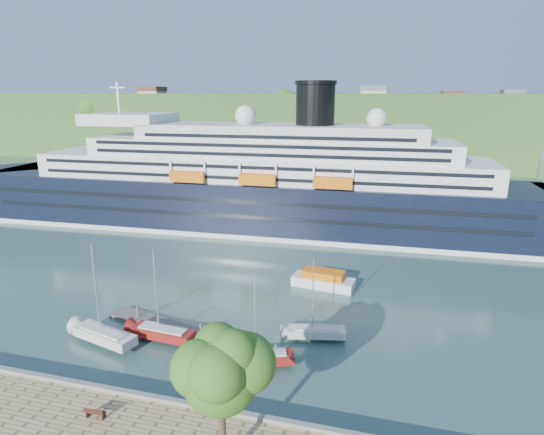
{
  "coord_description": "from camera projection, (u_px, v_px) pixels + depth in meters",
  "views": [
    {
      "loc": [
        18.4,
        -27.29,
        24.2
      ],
      "look_at": [
        2.93,
        30.0,
        7.89
      ],
      "focal_mm": 30.0,
      "sensor_mm": 36.0,
      "label": 1
    }
  ],
  "objects": [
    {
      "name": "cruise_ship",
      "position": [
        246.0,
        156.0,
        81.91
      ],
      "size": [
        117.6,
        21.38,
        26.28
      ],
      "primitive_type": null,
      "rotation": [
        0.0,
        0.0,
        0.04
      ],
      "color": "black",
      "rests_on": "ground"
    },
    {
      "name": "sailboat_white_far",
      "position": [
        317.0,
        302.0,
        45.03
      ],
      "size": [
        6.68,
        3.14,
        8.32
      ],
      "primitive_type": null,
      "rotation": [
        0.0,
        0.0,
        0.22
      ],
      "color": "silver",
      "rests_on": "ground"
    },
    {
      "name": "sailboat_white_near",
      "position": [
        101.0,
        299.0,
        43.86
      ],
      "size": [
        8.02,
        3.96,
        9.98
      ],
      "primitive_type": null,
      "rotation": [
        0.0,
        0.0,
        -0.25
      ],
      "color": "silver",
      "rests_on": "ground"
    },
    {
      "name": "quay_coping",
      "position": [
        137.0,
        394.0,
        35.95
      ],
      "size": [
        220.0,
        0.5,
        0.3
      ],
      "primitive_type": "cube",
      "color": "slate",
      "rests_on": "promenade"
    },
    {
      "name": "promenade_tree",
      "position": [
        221.0,
        393.0,
        28.02
      ],
      "size": [
        6.39,
        6.39,
        10.58
      ],
      "primitive_type": null,
      "color": "#336019",
      "rests_on": "promenade"
    },
    {
      "name": "park_bench",
      "position": [
        96.0,
        412.0,
        33.49
      ],
      "size": [
        1.58,
        0.74,
        0.99
      ],
      "primitive_type": null,
      "rotation": [
        0.0,
        0.0,
        0.07
      ],
      "color": "#492315",
      "rests_on": "promenade"
    },
    {
      "name": "far_hillside",
      "position": [
        345.0,
        127.0,
        168.24
      ],
      "size": [
        400.0,
        50.0,
        24.0
      ],
      "primitive_type": "cube",
      "color": "#2E4F1F",
      "rests_on": "ground"
    },
    {
      "name": "tender_launch",
      "position": [
        323.0,
        279.0,
        58.41
      ],
      "size": [
        8.32,
        3.76,
        2.22
      ],
      "primitive_type": null,
      "rotation": [
        0.0,
        0.0,
        -0.13
      ],
      "color": "orange",
      "rests_on": "ground"
    },
    {
      "name": "floating_pontoon",
      "position": [
        185.0,
        332.0,
        47.19
      ],
      "size": [
        19.31,
        6.66,
        0.43
      ],
      "primitive_type": null,
      "rotation": [
        0.0,
        0.0,
        -0.23
      ],
      "color": "#69645D",
      "rests_on": "ground"
    },
    {
      "name": "sailboat_extra",
      "position": [
        161.0,
        299.0,
        44.55
      ],
      "size": [
        7.29,
        2.52,
        9.25
      ],
      "primitive_type": null,
      "rotation": [
        0.0,
        0.0,
        -0.08
      ],
      "color": "maroon",
      "rests_on": "ground"
    },
    {
      "name": "sailboat_red",
      "position": [
        260.0,
        324.0,
        40.44
      ],
      "size": [
        6.93,
        4.05,
        8.65
      ],
      "primitive_type": null,
      "rotation": [
        0.0,
        0.0,
        0.35
      ],
      "color": "maroon",
      "rests_on": "ground"
    },
    {
      "name": "ground",
      "position": [
        140.0,
        405.0,
        36.44
      ],
      "size": [
        400.0,
        400.0,
        0.0
      ],
      "primitive_type": "plane",
      "color": "#2C4F4C",
      "rests_on": "ground"
    }
  ]
}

